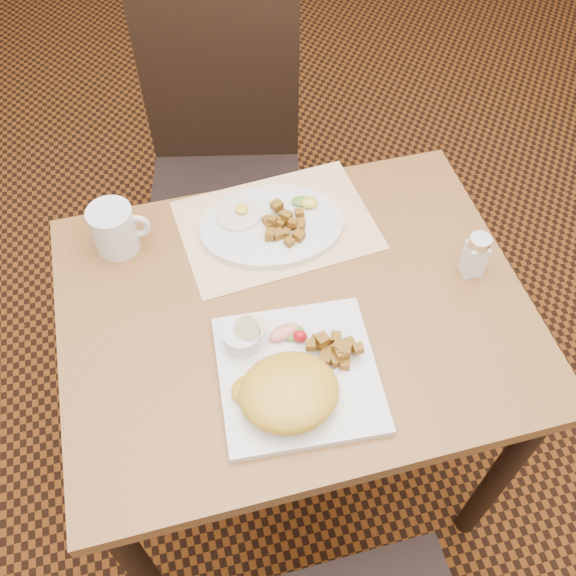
# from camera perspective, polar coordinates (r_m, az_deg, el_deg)

# --- Properties ---
(ground) EXTENTS (8.00, 8.00, 0.00)m
(ground) POSITION_cam_1_polar(r_m,az_deg,el_deg) (1.90, 0.42, -14.71)
(ground) COLOR black
(ground) RESTS_ON ground
(table) EXTENTS (0.90, 0.70, 0.75)m
(table) POSITION_cam_1_polar(r_m,az_deg,el_deg) (1.33, 0.58, -4.42)
(table) COLOR brown
(table) RESTS_ON ground
(chair_far) EXTENTS (0.50, 0.51, 0.97)m
(chair_far) POSITION_cam_1_polar(r_m,az_deg,el_deg) (1.83, -5.66, 11.19)
(chair_far) COLOR black
(chair_far) RESTS_ON ground
(placemat) EXTENTS (0.42, 0.31, 0.00)m
(placemat) POSITION_cam_1_polar(r_m,az_deg,el_deg) (1.37, -1.02, 5.60)
(placemat) COLOR white
(placemat) RESTS_ON table
(plate_square) EXTENTS (0.30, 0.30, 0.02)m
(plate_square) POSITION_cam_1_polar(r_m,az_deg,el_deg) (1.15, 0.91, -7.66)
(plate_square) COLOR silver
(plate_square) RESTS_ON table
(plate_oval) EXTENTS (0.32, 0.25, 0.02)m
(plate_oval) POSITION_cam_1_polar(r_m,az_deg,el_deg) (1.36, -1.46, 5.56)
(plate_oval) COLOR silver
(plate_oval) RESTS_ON placemat
(hollandaise_mound) EXTENTS (0.18, 0.15, 0.06)m
(hollandaise_mound) POSITION_cam_1_polar(r_m,az_deg,el_deg) (1.09, -0.01, -9.27)
(hollandaise_mound) COLOR gold
(hollandaise_mound) RESTS_ON plate_square
(ramekin) EXTENTS (0.08, 0.07, 0.04)m
(ramekin) POSITION_cam_1_polar(r_m,az_deg,el_deg) (1.16, -4.05, -4.30)
(ramekin) COLOR silver
(ramekin) RESTS_ON plate_square
(garnish_sq) EXTENTS (0.08, 0.06, 0.03)m
(garnish_sq) POSITION_cam_1_polar(r_m,az_deg,el_deg) (1.18, 0.14, -4.05)
(garnish_sq) COLOR #387223
(garnish_sq) RESTS_ON plate_square
(fried_egg) EXTENTS (0.10, 0.10, 0.02)m
(fried_egg) POSITION_cam_1_polar(r_m,az_deg,el_deg) (1.37, -4.39, 6.68)
(fried_egg) COLOR white
(fried_egg) RESTS_ON plate_oval
(garnish_ov) EXTENTS (0.06, 0.04, 0.02)m
(garnish_ov) POSITION_cam_1_polar(r_m,az_deg,el_deg) (1.38, 1.61, 7.65)
(garnish_ov) COLOR #387223
(garnish_ov) RESTS_ON plate_oval
(salt_shaker) EXTENTS (0.04, 0.04, 0.10)m
(salt_shaker) POSITION_cam_1_polar(r_m,az_deg,el_deg) (1.30, 16.31, 2.86)
(salt_shaker) COLOR white
(salt_shaker) RESTS_ON table
(coffee_mug) EXTENTS (0.12, 0.09, 0.10)m
(coffee_mug) POSITION_cam_1_polar(r_m,az_deg,el_deg) (1.34, -15.13, 5.10)
(coffee_mug) COLOR silver
(coffee_mug) RESTS_ON table
(home_fries_sq) EXTENTS (0.10, 0.08, 0.04)m
(home_fries_sq) POSITION_cam_1_polar(r_m,az_deg,el_deg) (1.15, 4.18, -5.43)
(home_fries_sq) COLOR #8E5E16
(home_fries_sq) RESTS_ON plate_square
(home_fries_ov) EXTENTS (0.10, 0.12, 0.03)m
(home_fries_ov) POSITION_cam_1_polar(r_m,az_deg,el_deg) (1.33, -0.32, 5.69)
(home_fries_ov) COLOR #8E5E16
(home_fries_ov) RESTS_ON plate_oval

